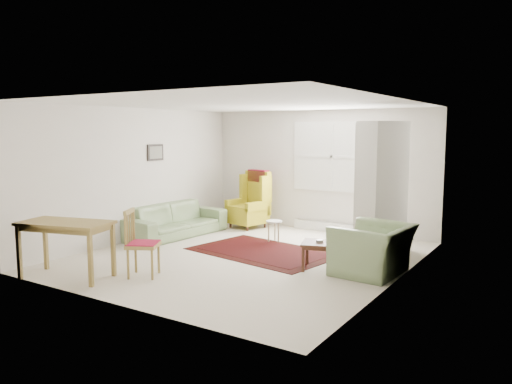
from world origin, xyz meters
The scene contains 10 objects.
room centered at (0.02, 0.21, 1.26)m, with size 5.04×5.54×2.51m.
rug centered at (0.07, 0.43, 0.01)m, with size 2.43×1.56×0.02m, color black, non-canonical shape.
sofa centered at (-2.10, 0.62, 0.44)m, with size 2.19×0.85×0.88m, color #779060.
armchair centered at (2.10, 0.17, 0.43)m, with size 1.11×0.97×0.87m, color #779060.
wingback_chair centered at (-1.37, 2.11, 0.62)m, with size 0.71×0.75×1.24m, color gold, non-canonical shape.
coffee_table centered at (1.34, -0.02, 0.21)m, with size 0.51×0.51×0.42m, color #422114, non-canonical shape.
stool centered at (-0.19, 1.23, 0.20)m, with size 0.30×0.30×0.41m, color white, non-canonical shape.
cabinet centered at (1.73, 1.59, 1.12)m, with size 0.47×0.89×2.23m, color silver, non-canonical shape.
desk centered at (-1.49, -2.35, 0.40)m, with size 1.27×0.64×0.81m, color olive, non-canonical shape.
desk_chair centered at (-0.62, -1.72, 0.48)m, with size 0.42×0.42×0.97m, color olive, non-canonical shape.
Camera 1 is at (4.48, -6.71, 2.07)m, focal length 35.00 mm.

